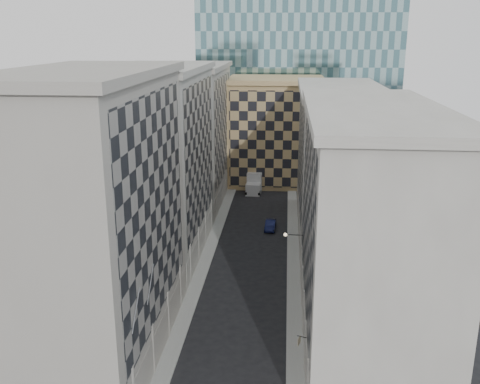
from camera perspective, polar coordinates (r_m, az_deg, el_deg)
The scene contains 14 objects.
sidewalk_west at distance 64.18m, azimuth -3.77°, elevation -7.48°, with size 1.50×100.00×0.15m, color gray.
sidewalk_east at distance 63.51m, azimuth 5.72°, elevation -7.80°, with size 1.50×100.00×0.15m, color gray.
bldg_left_a at distance 44.07m, azimuth -15.10°, elevation -3.01°, with size 10.80×22.80×23.70m.
bldg_left_b at distance 64.44m, azimuth -8.52°, elevation 3.04°, with size 10.80×22.80×22.70m.
bldg_left_c at distance 85.63m, azimuth -5.12°, elevation 6.14°, with size 10.80×22.80×21.70m.
bldg_right_a at distance 46.23m, azimuth 13.24°, elevation -3.93°, with size 10.80×26.80×20.70m.
bldg_right_b at distance 72.11m, azimuth 10.36°, elevation 3.18°, with size 10.80×28.80×19.70m.
tan_block at distance 97.28m, azimuth 3.78°, elevation 6.58°, with size 16.80×14.80×18.80m.
church_tower at distance 110.00m, azimuth 3.06°, elevation 16.90°, with size 7.20×7.20×51.50m.
flagpoles_left at distance 39.72m, azimuth -10.26°, elevation -10.91°, with size 0.10×6.33×2.33m.
bracket_lamp at distance 55.60m, azimuth 5.05°, elevation -4.56°, with size 1.98×0.36×0.36m.
box_truck at distance 92.19m, azimuth 1.57°, elevation 0.97°, with size 2.79×6.26×3.37m.
dark_car at distance 74.47m, azimuth 3.26°, elevation -3.53°, with size 1.38×3.97×1.31m, color #10163D.
shop_sign at distance 42.22m, azimuth 6.35°, elevation -15.45°, with size 0.69×0.61×0.70m.
Camera 1 is at (4.07, -27.92, 26.09)m, focal length 40.00 mm.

